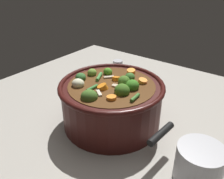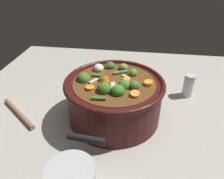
{
  "view_description": "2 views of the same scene",
  "coord_description": "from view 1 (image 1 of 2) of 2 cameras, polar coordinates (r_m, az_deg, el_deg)",
  "views": [
    {
      "loc": [
        0.47,
        0.35,
        0.43
      ],
      "look_at": [
        0.01,
        0.01,
        0.12
      ],
      "focal_mm": 37.53,
      "sensor_mm": 36.0,
      "label": 1
    },
    {
      "loc": [
        -0.07,
        0.55,
        0.46
      ],
      "look_at": [
        0.01,
        -0.0,
        0.1
      ],
      "focal_mm": 34.93,
      "sensor_mm": 36.0,
      "label": 2
    }
  ],
  "objects": [
    {
      "name": "ground_plane",
      "position": [
        0.73,
        -0.1,
        -7.9
      ],
      "size": [
        1.1,
        1.1,
        0.0
      ],
      "primitive_type": "plane",
      "color": "#9E998E"
    },
    {
      "name": "salt_shaker",
      "position": [
        0.96,
        1.4,
        4.71
      ],
      "size": [
        0.04,
        0.04,
        0.09
      ],
      "color": "silver",
      "rests_on": "ground_plane"
    },
    {
      "name": "cooking_pot",
      "position": [
        0.69,
        -0.12,
        -3.12
      ],
      "size": [
        0.3,
        0.3,
        0.15
      ],
      "color": "#38110F",
      "rests_on": "ground_plane"
    },
    {
      "name": "small_saucepan",
      "position": [
        0.57,
        20.15,
        -16.4
      ],
      "size": [
        0.11,
        0.16,
        0.09
      ],
      "color": "#ADADB2",
      "rests_on": "ground_plane"
    }
  ]
}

